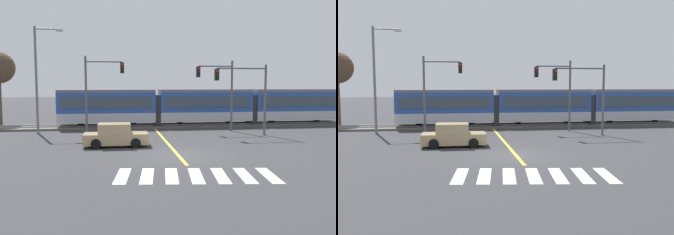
# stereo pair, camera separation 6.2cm
# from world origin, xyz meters

# --- Properties ---
(ground_plane) EXTENTS (200.00, 200.00, 0.00)m
(ground_plane) POSITION_xyz_m (0.00, 0.00, 0.00)
(ground_plane) COLOR #333335
(track_bed) EXTENTS (120.00, 4.00, 0.18)m
(track_bed) POSITION_xyz_m (0.00, 14.19, 0.09)
(track_bed) COLOR #56514C
(track_bed) RESTS_ON ground
(rail_near) EXTENTS (120.00, 0.08, 0.10)m
(rail_near) POSITION_xyz_m (0.00, 13.47, 0.23)
(rail_near) COLOR #939399
(rail_near) RESTS_ON track_bed
(rail_far) EXTENTS (120.00, 0.08, 0.10)m
(rail_far) POSITION_xyz_m (0.00, 14.91, 0.23)
(rail_far) COLOR #939399
(rail_far) RESTS_ON track_bed
(light_rail_tram) EXTENTS (28.00, 2.64, 3.43)m
(light_rail_tram) POSITION_xyz_m (5.14, 14.18, 2.05)
(light_rail_tram) COLOR #B7BAC1
(light_rail_tram) RESTS_ON track_bed
(crosswalk_stripe_0) EXTENTS (0.92, 2.85, 0.01)m
(crosswalk_stripe_0) POSITION_xyz_m (-3.27, -4.24, 0.00)
(crosswalk_stripe_0) COLOR silver
(crosswalk_stripe_0) RESTS_ON ground
(crosswalk_stripe_1) EXTENTS (0.92, 2.85, 0.01)m
(crosswalk_stripe_1) POSITION_xyz_m (-2.18, -4.38, 0.00)
(crosswalk_stripe_1) COLOR silver
(crosswalk_stripe_1) RESTS_ON ground
(crosswalk_stripe_2) EXTENTS (0.92, 2.85, 0.01)m
(crosswalk_stripe_2) POSITION_xyz_m (-1.09, -4.52, 0.00)
(crosswalk_stripe_2) COLOR silver
(crosswalk_stripe_2) RESTS_ON ground
(crosswalk_stripe_3) EXTENTS (0.92, 2.85, 0.01)m
(crosswalk_stripe_3) POSITION_xyz_m (0.00, -4.66, 0.00)
(crosswalk_stripe_3) COLOR silver
(crosswalk_stripe_3) RESTS_ON ground
(crosswalk_stripe_4) EXTENTS (0.92, 2.85, 0.01)m
(crosswalk_stripe_4) POSITION_xyz_m (1.09, -4.80, 0.00)
(crosswalk_stripe_4) COLOR silver
(crosswalk_stripe_4) RESTS_ON ground
(crosswalk_stripe_5) EXTENTS (0.92, 2.85, 0.01)m
(crosswalk_stripe_5) POSITION_xyz_m (2.18, -4.94, 0.00)
(crosswalk_stripe_5) COLOR silver
(crosswalk_stripe_5) RESTS_ON ground
(crosswalk_stripe_6) EXTENTS (0.92, 2.85, 0.01)m
(crosswalk_stripe_6) POSITION_xyz_m (3.27, -5.08, 0.00)
(crosswalk_stripe_6) COLOR silver
(crosswalk_stripe_6) RESTS_ON ground
(lane_centre_line) EXTENTS (0.20, 14.85, 0.01)m
(lane_centre_line) POSITION_xyz_m (0.00, 4.76, 0.00)
(lane_centre_line) COLOR gold
(lane_centre_line) RESTS_ON ground
(sedan_crossing) EXTENTS (4.21, 1.95, 1.52)m
(sedan_crossing) POSITION_xyz_m (-3.57, 3.55, 0.70)
(sedan_crossing) COLOR tan
(sedan_crossing) RESTS_ON ground
(traffic_light_far_right) EXTENTS (3.25, 0.38, 6.13)m
(traffic_light_far_right) POSITION_xyz_m (5.40, 9.86, 3.99)
(traffic_light_far_right) COLOR #515459
(traffic_light_far_right) RESTS_ON ground
(traffic_light_far_left) EXTENTS (3.25, 0.38, 6.43)m
(traffic_light_far_left) POSITION_xyz_m (-4.95, 10.26, 4.19)
(traffic_light_far_left) COLOR #515459
(traffic_light_far_left) RESTS_ON ground
(traffic_light_mid_right) EXTENTS (4.25, 0.38, 5.64)m
(traffic_light_mid_right) POSITION_xyz_m (6.76, 6.95, 3.83)
(traffic_light_mid_right) COLOR #515459
(traffic_light_mid_right) RESTS_ON ground
(street_lamp_west) EXTENTS (2.34, 0.28, 8.81)m
(street_lamp_west) POSITION_xyz_m (-9.79, 10.75, 5.01)
(street_lamp_west) COLOR slate
(street_lamp_west) RESTS_ON ground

